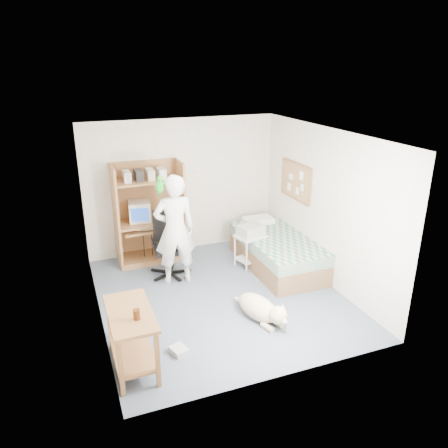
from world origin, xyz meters
The scene contains 21 objects.
floor centered at (0.00, 0.00, 0.00)m, with size 4.00×4.00×0.00m, color #4A5464.
wall_back centered at (0.00, 2.00, 1.25)m, with size 3.60×0.02×2.50m, color beige.
wall_right centered at (1.80, 0.00, 1.25)m, with size 0.02×4.00×2.50m, color beige.
wall_left centered at (-1.80, 0.00, 1.25)m, with size 0.02×4.00×2.50m, color beige.
ceiling centered at (0.00, 0.00, 2.50)m, with size 3.60×4.00×0.02m, color white.
computer_hutch centered at (-0.70, 1.74, 0.82)m, with size 1.20×0.63×1.80m.
bed centered at (1.30, 0.62, 0.29)m, with size 1.02×2.02×0.66m.
side_desk centered at (-1.55, -1.20, 0.49)m, with size 0.50×1.00×0.75m.
corkboard centered at (1.77, 0.90, 1.45)m, with size 0.04×0.94×0.66m.
office_chair centered at (-0.54, 1.03, 0.39)m, with size 0.62×0.62×1.10m.
person centered at (-0.50, 0.72, 0.91)m, with size 0.66×0.44×1.82m, color white.
parrot centered at (-0.70, 0.73, 1.67)m, with size 0.13×0.23×0.37m.
dog centered at (0.30, -0.84, 0.18)m, with size 0.54×1.06×0.41m.
printer_cart centered at (0.88, 0.81, 0.39)m, with size 0.57×0.50×0.59m.
printer centered at (0.88, 0.81, 0.68)m, with size 0.42×0.32×0.18m, color #A6A5A1.
crt_monitor centered at (-0.87, 1.75, 0.95)m, with size 0.42×0.44×0.35m.
keyboard centered at (-0.73, 1.58, 0.67)m, with size 0.45×0.16×0.03m, color beige.
pencil_cup centered at (-0.31, 1.65, 0.82)m, with size 0.08×0.08×0.12m, color gold.
drink_glass centered at (-1.50, -1.38, 0.81)m, with size 0.08×0.08×0.12m, color #43200A.
floor_box_a centered at (-1.50, -1.31, 0.05)m, with size 0.25×0.20×0.10m, color silver.
floor_box_b centered at (-0.98, -1.16, 0.04)m, with size 0.18×0.22×0.08m, color #AAAAA5.
Camera 1 is at (-2.09, -5.62, 3.44)m, focal length 35.00 mm.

